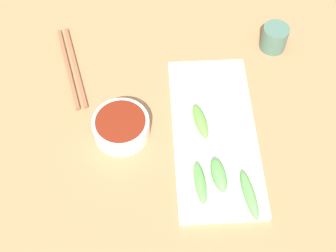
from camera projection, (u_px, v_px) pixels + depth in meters
The scene contains 9 objects.
tabletop at pixel (175, 140), 0.93m from camera, with size 2.10×2.10×0.02m, color #A27A50.
sauce_bowl at pixel (121, 126), 0.91m from camera, with size 0.11×0.11×0.04m.
serving_plate at pixel (214, 134), 0.92m from camera, with size 0.17×0.37×0.01m, color white.
broccoli_stalk_0 at pixel (200, 121), 0.92m from camera, with size 0.02×0.08×0.02m, color #69B146.
broccoli_stalk_1 at pixel (219, 175), 0.85m from camera, with size 0.03×0.07×0.02m, color #62AE55.
broccoli_stalk_2 at pixel (249, 195), 0.83m from camera, with size 0.02×0.10×0.02m, color #65AA58.
broccoli_stalk_3 at pixel (200, 183), 0.85m from camera, with size 0.02×0.08×0.02m, color #63BC52.
chopsticks at pixel (72, 67), 1.02m from camera, with size 0.08×0.23×0.01m.
tea_cup at pixel (274, 38), 1.03m from camera, with size 0.06×0.06×0.06m, color #4C7262.
Camera 1 is at (-0.04, -0.47, 0.82)m, focal length 49.39 mm.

